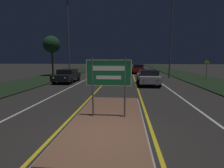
{
  "coord_description": "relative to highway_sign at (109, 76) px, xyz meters",
  "views": [
    {
      "loc": [
        0.75,
        -5.16,
        2.46
      ],
      "look_at": [
        0.0,
        3.27,
        1.24
      ],
      "focal_mm": 28.0,
      "sensor_mm": 36.0,
      "label": 1
    }
  ],
  "objects": [
    {
      "name": "verge_right",
      "position": [
        9.5,
        18.24,
        -1.75
      ],
      "size": [
        5.0,
        100.0,
        0.08
      ],
      "color": "black",
      "rests_on": "ground_plane"
    },
    {
      "name": "car_receding_1",
      "position": [
        2.51,
        23.12,
        -0.99
      ],
      "size": [
        2.01,
        4.46,
        1.54
      ],
      "color": "maroon",
      "rests_on": "ground_plane"
    },
    {
      "name": "car_approaching_1",
      "position": [
        -2.3,
        21.23,
        -1.08
      ],
      "size": [
        1.9,
        4.08,
        1.32
      ],
      "color": "silver",
      "rests_on": "ground_plane"
    },
    {
      "name": "edge_line_white_right",
      "position": [
        7.2,
        23.24,
        -1.79
      ],
      "size": [
        0.1,
        70.0,
        0.01
      ],
      "color": "silver",
      "rests_on": "ground_plane"
    },
    {
      "name": "ground_plane",
      "position": [
        0.0,
        -1.76,
        -1.79
      ],
      "size": [
        160.0,
        160.0,
        0.0
      ],
      "primitive_type": "plane",
      "color": "#282623"
    },
    {
      "name": "edge_line_white_left",
      "position": [
        -7.2,
        23.24,
        -1.79
      ],
      "size": [
        0.1,
        70.0,
        0.01
      ],
      "color": "silver",
      "rests_on": "ground_plane"
    },
    {
      "name": "verge_left",
      "position": [
        -9.5,
        18.24,
        -1.75
      ],
      "size": [
        5.0,
        100.0,
        0.08
      ],
      "color": "black",
      "rests_on": "ground_plane"
    },
    {
      "name": "centre_line_yellow_right",
      "position": [
        1.61,
        23.24,
        -1.79
      ],
      "size": [
        0.12,
        70.0,
        0.01
      ],
      "color": "gold",
      "rests_on": "ground_plane"
    },
    {
      "name": "lane_line_white_right",
      "position": [
        4.2,
        23.24,
        -1.79
      ],
      "size": [
        0.12,
        70.0,
        0.01
      ],
      "color": "silver",
      "rests_on": "ground_plane"
    },
    {
      "name": "streetlight_left_near",
      "position": [
        -6.54,
        14.48,
        4.84
      ],
      "size": [
        0.57,
        0.57,
        9.98
      ],
      "color": "#56565B",
      "rests_on": "ground_plane"
    },
    {
      "name": "lane_line_white_left",
      "position": [
        -4.2,
        23.24,
        -1.79
      ],
      "size": [
        0.12,
        70.0,
        0.01
      ],
      "color": "silver",
      "rests_on": "ground_plane"
    },
    {
      "name": "roadside_palm_left",
      "position": [
        -9.96,
        17.32,
        2.65
      ],
      "size": [
        2.37,
        2.37,
        5.59
      ],
      "color": "#4C3823",
      "rests_on": "verge_left"
    },
    {
      "name": "car_approaching_0",
      "position": [
        -5.62,
        10.97,
        -1.07
      ],
      "size": [
        1.97,
        4.26,
        1.37
      ],
      "color": "black",
      "rests_on": "ground_plane"
    },
    {
      "name": "warning_sign",
      "position": [
        9.7,
        13.8,
        -0.34
      ],
      "size": [
        0.6,
        0.06,
        2.28
      ],
      "color": "#56565B",
      "rests_on": "verge_right"
    },
    {
      "name": "car_receding_0",
      "position": [
        2.69,
        9.77,
        -1.02
      ],
      "size": [
        1.96,
        4.39,
        1.43
      ],
      "color": "#B7B7BC",
      "rests_on": "ground_plane"
    },
    {
      "name": "streetlight_right_near",
      "position": [
        6.12,
        16.15,
        5.22
      ],
      "size": [
        0.55,
        0.55,
        10.92
      ],
      "color": "#56565B",
      "rests_on": "ground_plane"
    },
    {
      "name": "centre_line_yellow_left",
      "position": [
        -1.61,
        23.24,
        -1.79
      ],
      "size": [
        0.12,
        70.0,
        0.01
      ],
      "color": "gold",
      "rests_on": "ground_plane"
    },
    {
      "name": "highway_sign",
      "position": [
        0.0,
        0.0,
        0.0
      ],
      "size": [
        1.82,
        0.07,
        2.43
      ],
      "color": "#56565B",
      "rests_on": "median_island"
    },
    {
      "name": "median_island",
      "position": [
        0.0,
        0.0,
        -1.75
      ],
      "size": [
        2.83,
        7.22,
        0.1
      ],
      "color": "#999993",
      "rests_on": "ground_plane"
    }
  ]
}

